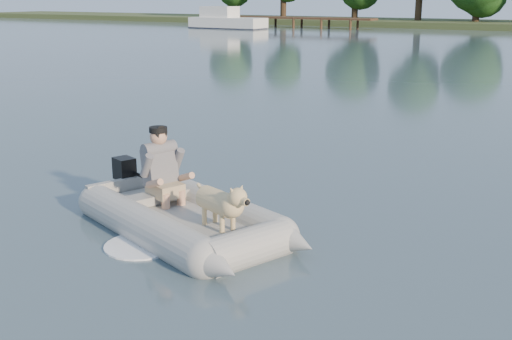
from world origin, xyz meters
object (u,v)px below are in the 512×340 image
Objects in this scene: dog at (218,206)px; cabin_cruiser at (228,18)px; dock at (289,22)px; man at (160,164)px; dinghy at (186,189)px.

cabin_cruiser reaches higher than dog.
cabin_cruiser reaches higher than dock.
cabin_cruiser is at bearing 142.89° from dog.
man is at bearing -63.91° from dock.
man is (25.02, -51.09, 0.30)m from dock.
man reaches higher than dock.
cabin_cruiser reaches higher than man.
dinghy is 55.22m from cabin_cruiser.
dock is 57.46m from dinghy.
dock is 18.35× the size of dog.
dock is 3.55× the size of dinghy.
dog is at bearing -62.94° from dock.
dinghy is 4.48× the size of man.
man is 0.14× the size of cabin_cruiser.
dock is at bearing 52.20° from cabin_cruiser.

